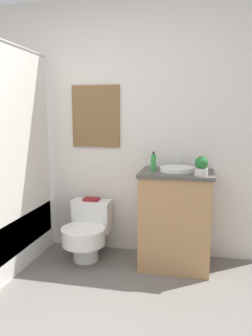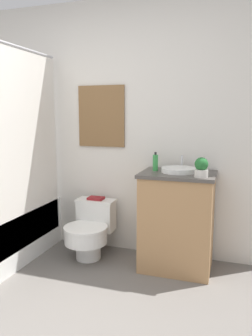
{
  "view_description": "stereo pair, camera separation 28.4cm",
  "coord_description": "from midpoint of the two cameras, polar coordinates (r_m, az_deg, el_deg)",
  "views": [
    {
      "loc": [
        1.0,
        -1.29,
        1.39
      ],
      "look_at": [
        0.39,
        1.44,
        0.94
      ],
      "focal_mm": 35.0,
      "sensor_mm": 36.0,
      "label": 1
    },
    {
      "loc": [
        1.27,
        -1.22,
        1.39
      ],
      "look_at": [
        0.39,
        1.44,
        0.94
      ],
      "focal_mm": 35.0,
      "sensor_mm": 36.0,
      "label": 2
    }
  ],
  "objects": [
    {
      "name": "wall_back",
      "position": [
        3.37,
        -7.14,
        6.76
      ],
      "size": [
        3.29,
        0.07,
        2.5
      ],
      "color": "silver",
      "rests_on": "ground_plane"
    },
    {
      "name": "toilet",
      "position": [
        3.28,
        -9.32,
        -10.78
      ],
      "size": [
        0.42,
        0.56,
        0.54
      ],
      "color": "white",
      "rests_on": "ground_plane"
    },
    {
      "name": "vanity",
      "position": [
        3.05,
        5.97,
        -8.9
      ],
      "size": [
        0.65,
        0.5,
        0.89
      ],
      "color": "#AD7F51",
      "rests_on": "ground_plane"
    },
    {
      "name": "sink",
      "position": [
        2.96,
        6.17,
        -0.2
      ],
      "size": [
        0.31,
        0.35,
        0.13
      ],
      "color": "white",
      "rests_on": "vanity"
    },
    {
      "name": "soap_bottle",
      "position": [
        3.0,
        2.11,
        1.01
      ],
      "size": [
        0.05,
        0.05,
        0.17
      ],
      "color": "green",
      "rests_on": "vanity"
    },
    {
      "name": "potted_plant",
      "position": [
        2.76,
        10.16,
        0.26
      ],
      "size": [
        0.11,
        0.11,
        0.16
      ],
      "color": "beige",
      "rests_on": "vanity"
    },
    {
      "name": "book_on_tank",
      "position": [
        3.33,
        -8.48,
        -5.42
      ],
      "size": [
        0.15,
        0.11,
        0.02
      ],
      "color": "maroon",
      "rests_on": "toilet"
    }
  ]
}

